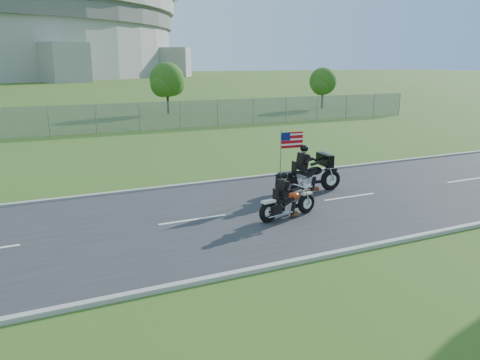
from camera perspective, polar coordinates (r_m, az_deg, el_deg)
name	(u,v)px	position (r m, az deg, el deg)	size (l,w,h in m)	color
ground	(251,212)	(15.38, 1.32, -3.98)	(420.00, 420.00, 0.00)	#30571B
road	(251,212)	(15.38, 1.32, -3.91)	(120.00, 8.00, 0.04)	#28282B
curb_north	(207,183)	(18.94, -4.07, -0.34)	(120.00, 0.18, 0.12)	#9E9B93
curb_south	(321,256)	(12.10, 9.90, -9.16)	(120.00, 0.18, 0.12)	#9E9B93
fence	(49,121)	(33.36, -22.31, 6.66)	(60.00, 0.03, 2.00)	gray
tree_fence_near	(167,82)	(44.96, -8.84, 11.77)	(3.52, 3.28, 4.75)	#382316
tree_fence_far	(323,83)	(50.09, 10.09, 11.59)	(3.08, 2.87, 4.20)	#382316
motorcycle_lead	(287,204)	(14.75, 5.76, -2.89)	(2.25, 0.82, 1.52)	black
motorcycle_follow	(308,177)	(17.66, 8.33, 0.41)	(2.77, 0.92, 2.31)	black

